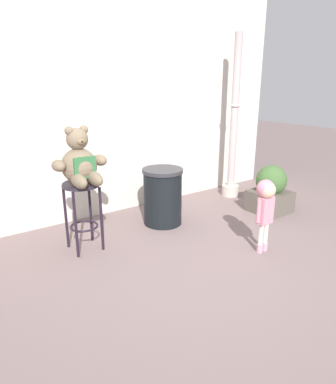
# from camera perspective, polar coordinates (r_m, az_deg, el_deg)

# --- Properties ---
(ground_plane) EXTENTS (24.00, 24.00, 0.00)m
(ground_plane) POSITION_cam_1_polar(r_m,az_deg,el_deg) (3.89, 6.29, -11.23)
(ground_plane) COLOR #73605F
(building_wall) EXTENTS (6.05, 0.30, 3.31)m
(building_wall) POSITION_cam_1_polar(r_m,az_deg,el_deg) (5.16, -9.40, 15.05)
(building_wall) COLOR beige
(building_wall) RESTS_ON ground_plane
(bar_stool_with_teddy) EXTENTS (0.41, 0.41, 0.80)m
(bar_stool_with_teddy) POSITION_cam_1_polar(r_m,az_deg,el_deg) (4.02, -14.00, -1.64)
(bar_stool_with_teddy) COLOR #27212B
(bar_stool_with_teddy) RESTS_ON ground_plane
(teddy_bear) EXTENTS (0.61, 0.54, 0.63)m
(teddy_bear) POSITION_cam_1_polar(r_m,az_deg,el_deg) (3.87, -14.33, 4.62)
(teddy_bear) COLOR #75654E
(teddy_bear) RESTS_ON bar_stool_with_teddy
(child_walking) EXTENTS (0.27, 0.22, 0.85)m
(child_walking) POSITION_cam_1_polar(r_m,az_deg,el_deg) (3.98, 15.85, -1.36)
(child_walking) COLOR #C88FA2
(child_walking) RESTS_ON ground_plane
(trash_bin) EXTENTS (0.55, 0.55, 0.78)m
(trash_bin) POSITION_cam_1_polar(r_m,az_deg,el_deg) (4.69, -0.88, -0.72)
(trash_bin) COLOR black
(trash_bin) RESTS_ON ground_plane
(lamppost) EXTENTS (0.29, 0.29, 2.60)m
(lamppost) POSITION_cam_1_polar(r_m,az_deg,el_deg) (5.85, 10.74, 8.97)
(lamppost) COLOR #B7ADA1
(lamppost) RESTS_ON ground_plane
(planter_with_shrub) EXTENTS (0.53, 0.53, 0.71)m
(planter_with_shrub) POSITION_cam_1_polar(r_m,az_deg,el_deg) (5.37, 16.56, 0.21)
(planter_with_shrub) COLOR #564F45
(planter_with_shrub) RESTS_ON ground_plane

